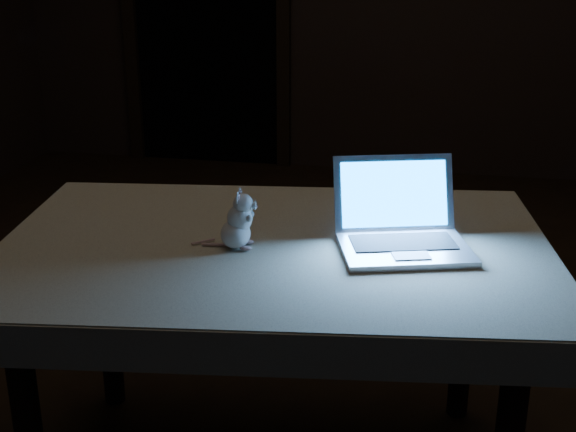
# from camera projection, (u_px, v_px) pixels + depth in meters

# --- Properties ---
(floor) EXTENTS (5.00, 5.00, 0.00)m
(floor) POSITION_uv_depth(u_px,v_px,m) (316.00, 382.00, 2.52)
(floor) COLOR black
(floor) RESTS_ON ground
(table) EXTENTS (1.33, 0.95, 0.66)m
(table) POSITION_uv_depth(u_px,v_px,m) (275.00, 365.00, 1.99)
(table) COLOR black
(table) RESTS_ON floor
(tablecloth) EXTENTS (1.53, 1.22, 0.09)m
(tablecloth) POSITION_uv_depth(u_px,v_px,m) (312.00, 264.00, 1.87)
(tablecloth) COLOR beige
(tablecloth) RESTS_ON table
(laptop) EXTENTS (0.36, 0.34, 0.20)m
(laptop) POSITION_uv_depth(u_px,v_px,m) (407.00, 212.00, 1.78)
(laptop) COLOR silver
(laptop) RESTS_ON tablecloth
(plush_mouse) EXTENTS (0.14, 0.14, 0.14)m
(plush_mouse) POSITION_uv_depth(u_px,v_px,m) (235.00, 219.00, 1.82)
(plush_mouse) COLOR silver
(plush_mouse) RESTS_ON tablecloth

